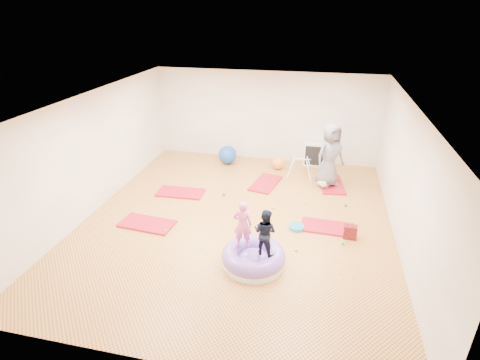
# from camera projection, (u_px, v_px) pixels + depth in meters

# --- Properties ---
(room) EXTENTS (7.01, 8.01, 2.81)m
(room) POSITION_uv_depth(u_px,v_px,m) (237.00, 165.00, 8.18)
(room) COLOR gold
(room) RESTS_ON ground
(gym_mat_front_left) EXTENTS (1.28, 0.73, 0.05)m
(gym_mat_front_left) POSITION_uv_depth(u_px,v_px,m) (147.00, 224.00, 8.57)
(gym_mat_front_left) COLOR #B10628
(gym_mat_front_left) RESTS_ON ground
(gym_mat_mid_left) EXTENTS (1.25, 0.66, 0.05)m
(gym_mat_mid_left) POSITION_uv_depth(u_px,v_px,m) (181.00, 193.00, 10.00)
(gym_mat_mid_left) COLOR #B10628
(gym_mat_mid_left) RESTS_ON ground
(gym_mat_center_back) EXTENTS (0.84, 1.30, 0.05)m
(gym_mat_center_back) POSITION_uv_depth(u_px,v_px,m) (266.00, 183.00, 10.52)
(gym_mat_center_back) COLOR #B10628
(gym_mat_center_back) RESTS_ON ground
(gym_mat_right) EXTENTS (1.20, 0.64, 0.05)m
(gym_mat_right) POSITION_uv_depth(u_px,v_px,m) (327.00, 227.00, 8.44)
(gym_mat_right) COLOR #B10628
(gym_mat_right) RESTS_ON ground
(gym_mat_rear_right) EXTENTS (0.79, 1.31, 0.05)m
(gym_mat_rear_right) POSITION_uv_depth(u_px,v_px,m) (331.00, 184.00, 10.45)
(gym_mat_rear_right) COLOR #B10628
(gym_mat_rear_right) RESTS_ON ground
(inflatable_cushion) EXTENTS (1.23, 1.23, 0.39)m
(inflatable_cushion) POSITION_uv_depth(u_px,v_px,m) (253.00, 258.00, 7.22)
(inflatable_cushion) COLOR white
(inflatable_cushion) RESTS_ON ground
(child_pink) EXTENTS (0.37, 0.26, 0.98)m
(child_pink) POSITION_uv_depth(u_px,v_px,m) (243.00, 222.00, 7.07)
(child_pink) COLOR pink
(child_pink) RESTS_ON inflatable_cushion
(child_navy) EXTENTS (0.55, 0.49, 0.94)m
(child_navy) POSITION_uv_depth(u_px,v_px,m) (265.00, 230.00, 6.88)
(child_navy) COLOR black
(child_navy) RESTS_ON inflatable_cushion
(adult_caregiver) EXTENTS (1.01, 0.96, 1.74)m
(adult_caregiver) POSITION_uv_depth(u_px,v_px,m) (330.00, 155.00, 10.03)
(adult_caregiver) COLOR slate
(adult_caregiver) RESTS_ON gym_mat_rear_right
(infant) EXTENTS (0.37, 0.38, 0.22)m
(infant) POSITION_uv_depth(u_px,v_px,m) (324.00, 183.00, 10.22)
(infant) COLOR silver
(infant) RESTS_ON gym_mat_rear_right
(ball_pit_balls) EXTENTS (4.05, 2.59, 0.07)m
(ball_pit_balls) POSITION_uv_depth(u_px,v_px,m) (292.00, 217.00, 8.84)
(ball_pit_balls) COLOR yellow
(ball_pit_balls) RESTS_ON ground
(exercise_ball_blue) EXTENTS (0.58, 0.58, 0.58)m
(exercise_ball_blue) POSITION_uv_depth(u_px,v_px,m) (228.00, 155.00, 11.77)
(exercise_ball_blue) COLOR #1946A3
(exercise_ball_blue) RESTS_ON ground
(exercise_ball_orange) EXTENTS (0.40, 0.40, 0.40)m
(exercise_ball_orange) POSITION_uv_depth(u_px,v_px,m) (278.00, 163.00, 11.42)
(exercise_ball_orange) COLOR orange
(exercise_ball_orange) RESTS_ON ground
(infant_play_gym) EXTENTS (0.73, 0.69, 0.56)m
(infant_play_gym) POSITION_uv_depth(u_px,v_px,m) (300.00, 164.00, 10.87)
(infant_play_gym) COLOR white
(infant_play_gym) RESTS_ON ground
(cube_shelf) EXTENTS (0.71, 0.35, 0.71)m
(cube_shelf) POSITION_uv_depth(u_px,v_px,m) (315.00, 154.00, 11.65)
(cube_shelf) COLOR white
(cube_shelf) RESTS_ON ground
(balance_disc) EXTENTS (0.35, 0.35, 0.08)m
(balance_disc) POSITION_uv_depth(u_px,v_px,m) (297.00, 227.00, 8.42)
(balance_disc) COLOR teal
(balance_disc) RESTS_ON ground
(backpack) EXTENTS (0.28, 0.18, 0.31)m
(backpack) POSITION_uv_depth(u_px,v_px,m) (350.00, 232.00, 8.03)
(backpack) COLOR #AE1D20
(backpack) RESTS_ON ground
(yellow_toy) EXTENTS (0.21, 0.21, 0.03)m
(yellow_toy) POSITION_uv_depth(u_px,v_px,m) (140.00, 224.00, 8.58)
(yellow_toy) COLOR yellow
(yellow_toy) RESTS_ON ground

